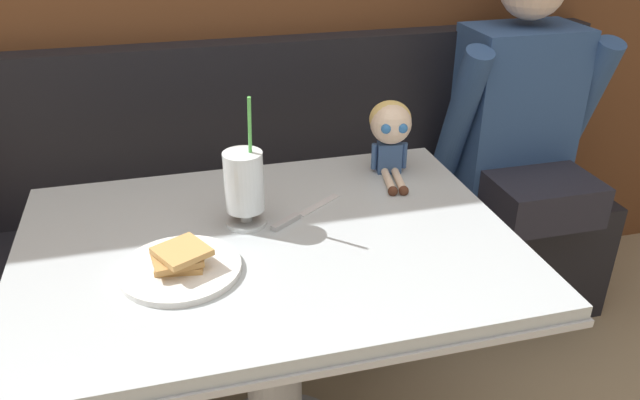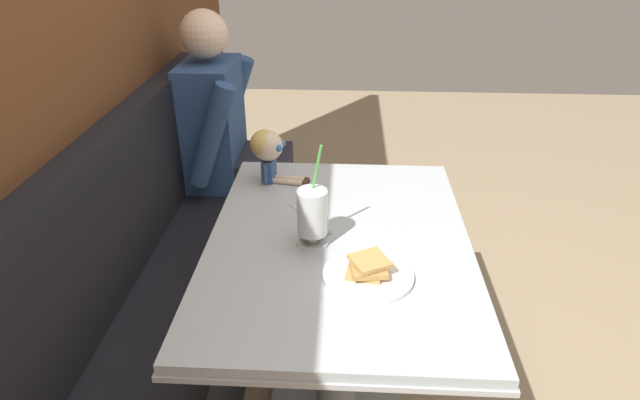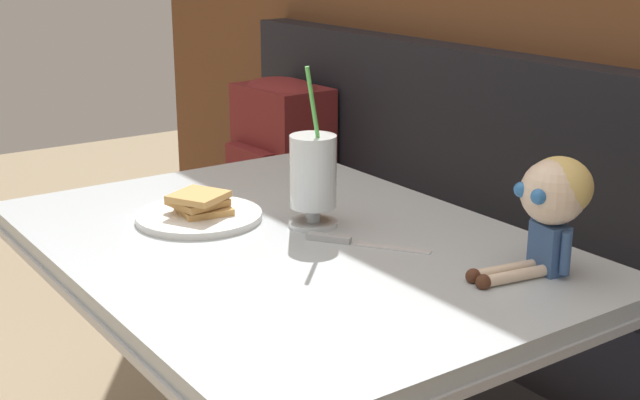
{
  "view_description": "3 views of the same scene",
  "coord_description": "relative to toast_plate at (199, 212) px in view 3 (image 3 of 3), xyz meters",
  "views": [
    {
      "loc": [
        -0.19,
        -1.01,
        1.46
      ],
      "look_at": [
        0.11,
        0.14,
        0.84
      ],
      "focal_mm": 35.03,
      "sensor_mm": 36.0,
      "label": 1
    },
    {
      "loc": [
        -1.4,
        0.16,
        1.63
      ],
      "look_at": [
        0.04,
        0.24,
        0.85
      ],
      "focal_mm": 30.18,
      "sensor_mm": 36.0,
      "label": 2
    },
    {
      "loc": [
        1.29,
        -0.65,
        1.29
      ],
      "look_at": [
        0.03,
        0.23,
        0.81
      ],
      "focal_mm": 49.09,
      "sensor_mm": 36.0,
      "label": 3
    }
  ],
  "objects": [
    {
      "name": "milkshake_glass",
      "position": [
        0.16,
        0.16,
        0.09
      ],
      "size": [
        0.1,
        0.1,
        0.31
      ],
      "color": "silver",
      "rests_on": "diner_table"
    },
    {
      "name": "backpack",
      "position": [
        -0.78,
        0.69,
        -0.1
      ],
      "size": [
        0.31,
        0.26,
        0.41
      ],
      "color": "maroon",
      "rests_on": "booth_bench"
    },
    {
      "name": "toast_plate",
      "position": [
        0.0,
        0.0,
        0.0
      ],
      "size": [
        0.25,
        0.25,
        0.06
      ],
      "color": "white",
      "rests_on": "diner_table"
    },
    {
      "name": "diner_table",
      "position": [
        0.2,
        0.08,
        -0.21
      ],
      "size": [
        1.11,
        0.81,
        0.74
      ],
      "color": "#B2BCC1",
      "rests_on": "ground"
    },
    {
      "name": "seated_doll",
      "position": [
        0.58,
        0.35,
        0.11
      ],
      "size": [
        0.13,
        0.23,
        0.2
      ],
      "color": "#385689",
      "rests_on": "diner_table"
    },
    {
      "name": "booth_bench",
      "position": [
        0.2,
        0.71,
        -0.43
      ],
      "size": [
        2.6,
        0.48,
        1.0
      ],
      "color": "black",
      "rests_on": "ground"
    },
    {
      "name": "butter_knife",
      "position": [
        0.28,
        0.16,
        -0.01
      ],
      "size": [
        0.2,
        0.15,
        0.01
      ],
      "color": "silver",
      "rests_on": "diner_table"
    }
  ]
}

